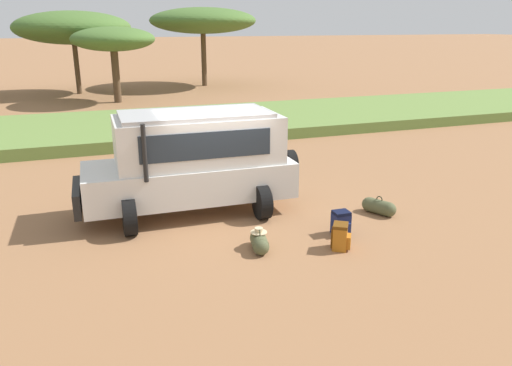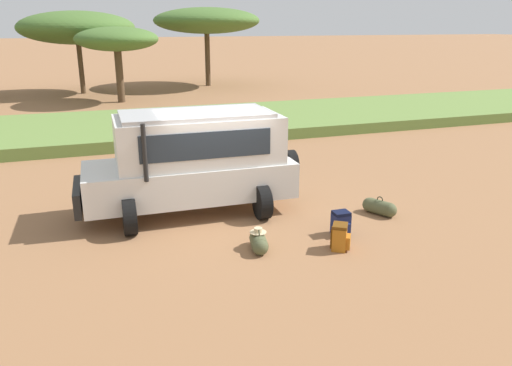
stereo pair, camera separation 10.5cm
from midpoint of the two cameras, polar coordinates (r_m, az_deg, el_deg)
ground_plane at (r=11.92m, az=-4.44°, el=-3.91°), size 320.00×320.00×0.00m
grass_bank at (r=21.83m, az=-11.90°, el=6.40°), size 120.00×7.00×0.44m
safari_vehicle at (r=11.97m, az=-7.45°, el=2.62°), size 5.38×2.82×2.44m
backpack_beside_front_wheel at (r=11.03m, az=9.43°, el=-4.53°), size 0.37×0.42×0.52m
backpack_cluster_center at (r=10.31m, az=9.37°, el=-6.08°), size 0.47×0.46×0.55m
duffel_bag_low_black_case at (r=10.18m, az=0.09°, el=-6.73°), size 0.42×0.79×0.44m
duffel_bag_soft_canvas at (r=12.38m, az=13.62°, el=-2.66°), size 0.59×0.84×0.45m
acacia_tree_right_mid at (r=34.77m, az=-20.30°, el=16.30°), size 7.17×6.55×5.15m
acacia_tree_far_right at (r=30.15m, az=-16.13°, el=15.47°), size 4.64×5.03×4.22m
acacia_tree_distant_right at (r=37.29m, az=-6.20°, el=17.96°), size 7.45×8.16×5.46m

